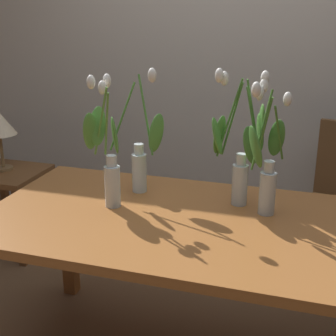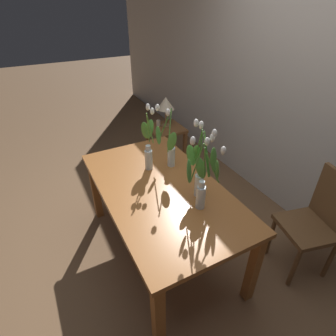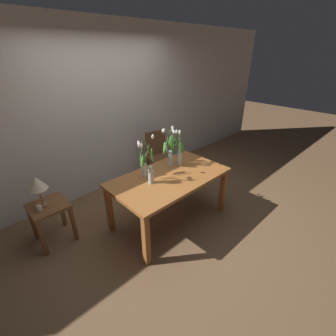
% 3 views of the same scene
% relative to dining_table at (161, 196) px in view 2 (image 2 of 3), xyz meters
% --- Properties ---
extents(ground_plane, '(18.00, 18.00, 0.00)m').
position_rel_dining_table_xyz_m(ground_plane, '(0.00, 0.00, -0.65)').
color(ground_plane, brown).
extents(room_wall_rear, '(9.00, 0.10, 2.70)m').
position_rel_dining_table_xyz_m(room_wall_rear, '(0.00, 1.53, 0.70)').
color(room_wall_rear, beige).
rests_on(room_wall_rear, ground).
extents(dining_table, '(1.60, 0.90, 0.74)m').
position_rel_dining_table_xyz_m(dining_table, '(0.00, 0.00, 0.00)').
color(dining_table, '#A3602D').
rests_on(dining_table, ground).
extents(tulip_vase_0, '(0.27, 0.16, 0.58)m').
position_rel_dining_table_xyz_m(tulip_vase_0, '(-0.25, 0.21, 0.27)').
color(tulip_vase_0, silver).
rests_on(tulip_vase_0, dining_table).
extents(tulip_vase_1, '(0.17, 0.14, 0.55)m').
position_rel_dining_table_xyz_m(tulip_vase_1, '(-0.33, 0.05, 0.28)').
color(tulip_vase_1, silver).
rests_on(tulip_vase_1, dining_table).
extents(tulip_vase_2, '(0.20, 0.26, 0.55)m').
position_rel_dining_table_xyz_m(tulip_vase_2, '(0.33, 0.16, 0.29)').
color(tulip_vase_2, silver).
rests_on(tulip_vase_2, dining_table).
extents(tulip_vase_3, '(0.23, 0.18, 0.58)m').
position_rel_dining_table_xyz_m(tulip_vase_3, '(0.21, 0.23, 0.33)').
color(tulip_vase_3, silver).
rests_on(tulip_vase_3, dining_table).
extents(dining_chair, '(0.48, 0.48, 0.93)m').
position_rel_dining_table_xyz_m(dining_chair, '(0.72, 1.05, -0.12)').
color(dining_chair, brown).
rests_on(dining_chair, ground).
extents(side_table, '(0.44, 0.44, 0.55)m').
position_rel_dining_table_xyz_m(side_table, '(-1.37, 0.75, -0.22)').
color(side_table, brown).
rests_on(side_table, ground).
extents(table_lamp, '(0.22, 0.22, 0.40)m').
position_rel_dining_table_xyz_m(table_lamp, '(-1.41, 0.77, 0.21)').
color(table_lamp, olive).
rests_on(table_lamp, side_table).
extents(pillar_candle, '(0.06, 0.06, 0.07)m').
position_rel_dining_table_xyz_m(pillar_candle, '(-1.47, 0.69, -0.06)').
color(pillar_candle, beige).
rests_on(pillar_candle, side_table).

